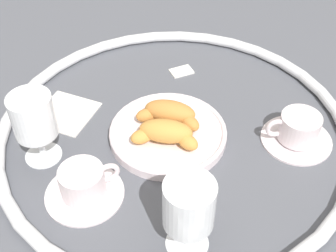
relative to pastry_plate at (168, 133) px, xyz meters
The scene contains 11 objects.
ground_plane 0.02m from the pastry_plate, 129.72° to the right, with size 2.20×2.20×0.00m, color #4C4F56.
table_chrome_rim 0.02m from the pastry_plate, 129.72° to the right, with size 0.69×0.69×0.02m, color silver.
pastry_plate is the anchor object (origin of this frame).
croissant_large 0.04m from the pastry_plate, 94.04° to the right, with size 0.13×0.08×0.04m.
croissant_small 0.04m from the pastry_plate, 84.84° to the left, with size 0.14×0.07×0.04m.
coffee_cup_near 0.20m from the pastry_plate, 47.74° to the left, with size 0.14×0.14×0.06m.
coffee_cup_far 0.25m from the pastry_plate, behind, with size 0.14×0.14×0.06m.
juice_glass_left 0.25m from the pastry_plate, 14.96° to the left, with size 0.08×0.08×0.14m.
juice_glass_right 0.25m from the pastry_plate, 100.17° to the left, with size 0.08×0.08×0.14m.
sugar_packet 0.22m from the pastry_plate, 95.26° to the right, with size 0.05×0.03×0.01m, color white.
folded_napkin 0.22m from the pastry_plate, 15.23° to the right, with size 0.11×0.11×0.01m, color silver.
Camera 1 is at (-0.02, 0.63, 0.61)m, focal length 47.81 mm.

